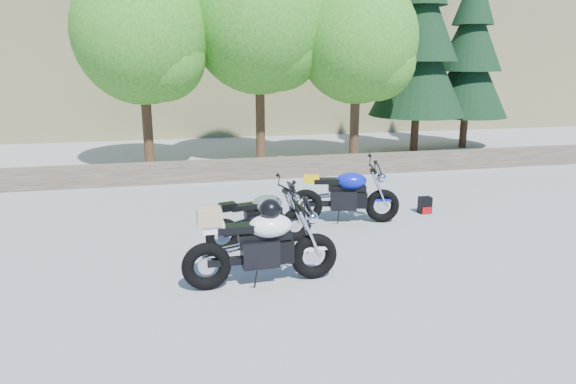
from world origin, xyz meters
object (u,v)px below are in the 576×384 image
Objects in this scene: blue_bike at (345,196)px; backpack at (425,205)px; white_bike at (261,243)px; silver_bike at (262,220)px.

blue_bike reaches higher than backpack.
blue_bike is at bearing 48.11° from white_bike.
blue_bike is (2.07, 2.46, -0.08)m from white_bike.
blue_bike reaches higher than silver_bike.
silver_bike reaches higher than backpack.
white_bike reaches higher than silver_bike.
backpack is (1.82, 0.22, -0.36)m from blue_bike.
backpack is at bearing 32.76° from white_bike.
white_bike is 1.04× the size of blue_bike.
white_bike reaches higher than blue_bike.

